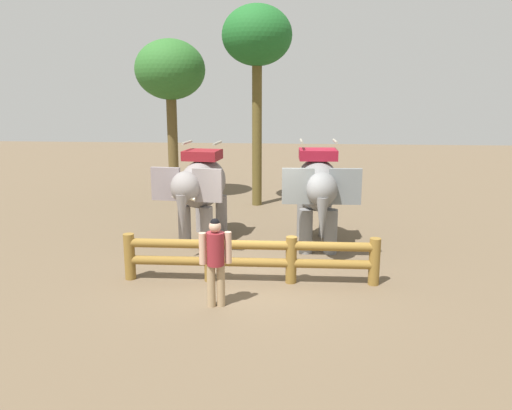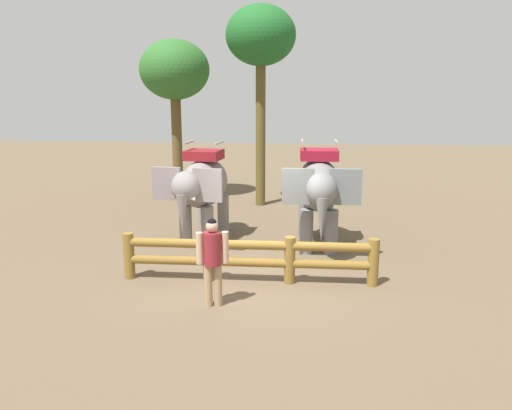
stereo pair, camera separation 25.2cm
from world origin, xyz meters
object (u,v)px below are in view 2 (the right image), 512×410
(elephant_near_left, at_px, (202,186))
(tree_back_center, at_px, (261,40))
(tree_far_left, at_px, (175,73))
(log_fence, at_px, (249,256))
(tourist_woman_in_black, at_px, (213,256))
(elephant_center, at_px, (319,188))

(elephant_near_left, bearing_deg, tree_back_center, 76.41)
(elephant_near_left, height_order, tree_far_left, tree_far_left)
(log_fence, xyz_separation_m, elephant_near_left, (-1.65, 2.97, 0.96))
(elephant_near_left, distance_m, tourist_woman_in_black, 4.50)
(elephant_near_left, height_order, elephant_center, elephant_center)
(log_fence, bearing_deg, tourist_woman_in_black, -111.73)
(elephant_center, distance_m, tree_back_center, 6.88)
(tourist_woman_in_black, bearing_deg, log_fence, 68.27)
(elephant_center, height_order, tree_far_left, tree_far_left)
(tree_back_center, bearing_deg, tree_far_left, 164.95)
(tree_back_center, bearing_deg, tourist_woman_in_black, -90.33)
(elephant_near_left, distance_m, elephant_center, 3.20)
(elephant_near_left, relative_size, tree_back_center, 0.46)
(elephant_near_left, bearing_deg, tree_far_left, 110.90)
(elephant_center, distance_m, tree_far_left, 8.60)
(tourist_woman_in_black, distance_m, tree_far_left, 11.21)
(tourist_woman_in_black, relative_size, tree_back_center, 0.25)
(elephant_near_left, distance_m, tree_back_center, 6.54)
(log_fence, relative_size, tree_back_center, 0.80)
(log_fence, height_order, tourist_woman_in_black, tourist_woman_in_black)
(tree_far_left, relative_size, tree_back_center, 0.85)
(log_fence, relative_size, tourist_woman_in_black, 3.18)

